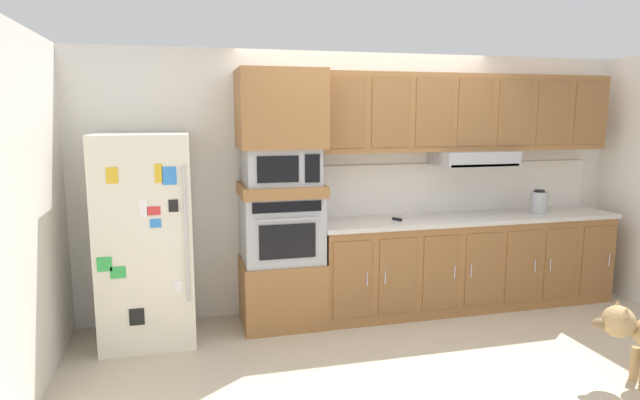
# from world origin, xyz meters

# --- Properties ---
(ground_plane) EXTENTS (9.60, 9.60, 0.00)m
(ground_plane) POSITION_xyz_m (0.00, 0.00, 0.00)
(ground_plane) COLOR beige
(back_kitchen_wall) EXTENTS (6.20, 0.12, 2.50)m
(back_kitchen_wall) POSITION_xyz_m (0.00, 1.11, 1.25)
(back_kitchen_wall) COLOR silver
(back_kitchen_wall) RESTS_ON ground
(side_panel_left) EXTENTS (0.12, 7.10, 2.50)m
(side_panel_left) POSITION_xyz_m (-2.80, 0.00, 1.25)
(side_panel_left) COLOR silver
(side_panel_left) RESTS_ON ground
(refrigerator) EXTENTS (0.76, 0.73, 1.76)m
(refrigerator) POSITION_xyz_m (-2.07, 0.68, 0.88)
(refrigerator) COLOR silver
(refrigerator) RESTS_ON ground
(oven_base_cabinet) EXTENTS (0.74, 0.62, 0.60)m
(oven_base_cabinet) POSITION_xyz_m (-0.90, 0.75, 0.30)
(oven_base_cabinet) COLOR #996638
(oven_base_cabinet) RESTS_ON ground
(built_in_oven) EXTENTS (0.70, 0.62, 0.60)m
(built_in_oven) POSITION_xyz_m (-0.90, 0.75, 0.90)
(built_in_oven) COLOR #A8AAAF
(built_in_oven) RESTS_ON oven_base_cabinet
(appliance_mid_shelf) EXTENTS (0.74, 0.62, 0.10)m
(appliance_mid_shelf) POSITION_xyz_m (-0.90, 0.75, 1.25)
(appliance_mid_shelf) COLOR #996638
(appliance_mid_shelf) RESTS_ON built_in_oven
(microwave) EXTENTS (0.64, 0.54, 0.32)m
(microwave) POSITION_xyz_m (-0.90, 0.75, 1.46)
(microwave) COLOR #A8AAAF
(microwave) RESTS_ON appliance_mid_shelf
(appliance_upper_cabinet) EXTENTS (0.74, 0.62, 0.68)m
(appliance_upper_cabinet) POSITION_xyz_m (-0.90, 0.75, 1.96)
(appliance_upper_cabinet) COLOR #996638
(appliance_upper_cabinet) RESTS_ON microwave
(lower_cabinet_run) EXTENTS (3.02, 0.63, 0.88)m
(lower_cabinet_run) POSITION_xyz_m (0.98, 0.75, 0.44)
(lower_cabinet_run) COLOR #996638
(lower_cabinet_run) RESTS_ON ground
(countertop_slab) EXTENTS (3.06, 0.64, 0.04)m
(countertop_slab) POSITION_xyz_m (0.98, 0.75, 0.90)
(countertop_slab) COLOR beige
(countertop_slab) RESTS_ON lower_cabinet_run
(backsplash_panel) EXTENTS (3.06, 0.02, 0.50)m
(backsplash_panel) POSITION_xyz_m (0.98, 1.04, 1.17)
(backsplash_panel) COLOR white
(backsplash_panel) RESTS_ON countertop_slab
(upper_cabinet_with_hood) EXTENTS (3.02, 0.48, 0.88)m
(upper_cabinet_with_hood) POSITION_xyz_m (0.98, 0.87, 1.90)
(upper_cabinet_with_hood) COLOR #996638
(upper_cabinet_with_hood) RESTS_ON backsplash_panel
(screwdriver) EXTENTS (0.17, 0.16, 0.03)m
(screwdriver) POSITION_xyz_m (0.21, 0.71, 0.93)
(screwdriver) COLOR black
(screwdriver) RESTS_ON countertop_slab
(electric_kettle) EXTENTS (0.17, 0.17, 0.24)m
(electric_kettle) POSITION_xyz_m (1.74, 0.70, 1.03)
(electric_kettle) COLOR #A8AAAF
(electric_kettle) RESTS_ON countertop_slab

